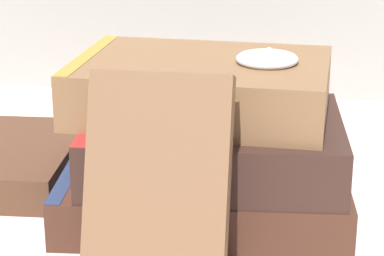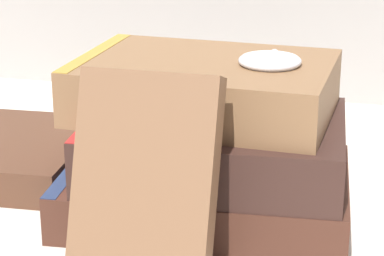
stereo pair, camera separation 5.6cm
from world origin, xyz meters
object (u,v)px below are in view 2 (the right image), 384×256
object	(u,v)px
book_flat_middle	(209,145)
book_flat_bottom	(199,191)
book_leaning_front	(145,189)
book_flat_top	(198,87)
pocket_watch	(270,61)

from	to	relation	value
book_flat_middle	book_flat_bottom	bearing A→B (deg)	168.76
book_flat_middle	book_leaning_front	size ratio (longest dim) A/B	1.44
book_flat_bottom	book_flat_top	xyz separation A→B (m)	(-0.00, 0.01, 0.08)
book_leaning_front	pocket_watch	world-z (taller)	book_leaning_front
book_flat_top	book_leaning_front	distance (m)	0.13
book_flat_middle	pocket_watch	distance (m)	0.08
book_flat_top	book_leaning_front	size ratio (longest dim) A/B	1.40
pocket_watch	book_flat_middle	bearing A→B (deg)	-163.64
book_flat_bottom	book_leaning_front	bearing A→B (deg)	-100.06
book_flat_bottom	pocket_watch	size ratio (longest dim) A/B	4.59
book_leaning_front	book_flat_middle	bearing A→B (deg)	80.18
book_leaning_front	pocket_watch	xyz separation A→B (m)	(0.06, 0.12, 0.06)
book_flat_top	book_leaning_front	bearing A→B (deg)	-90.62
book_flat_bottom	book_leaning_front	distance (m)	0.12
book_flat_top	pocket_watch	xyz separation A→B (m)	(0.06, 0.00, 0.02)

